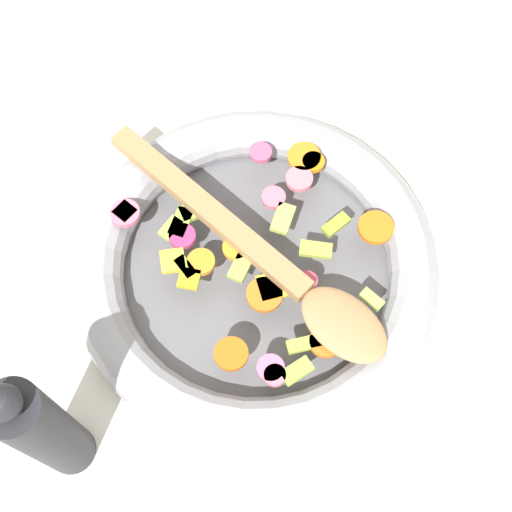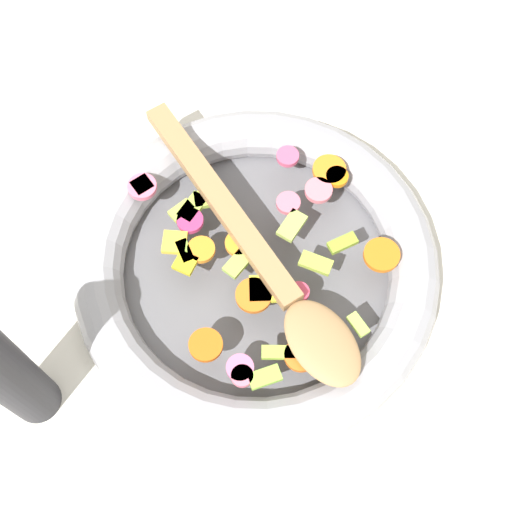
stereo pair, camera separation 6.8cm
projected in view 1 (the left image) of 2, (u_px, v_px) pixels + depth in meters
name	position (u px, v px, depth m)	size (l,w,h in m)	color
ground_plane	(256.00, 276.00, 0.73)	(4.00, 4.00, 0.00)	silver
skillet	(256.00, 267.00, 0.71)	(0.36, 0.36, 0.05)	slate
chopped_vegetables	(259.00, 253.00, 0.68)	(0.23, 0.26, 0.01)	orange
wooden_spoon	(270.00, 262.00, 0.67)	(0.08, 0.35, 0.01)	#A87F51
pepper_mill	(44.00, 431.00, 0.57)	(0.04, 0.04, 0.21)	#232328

